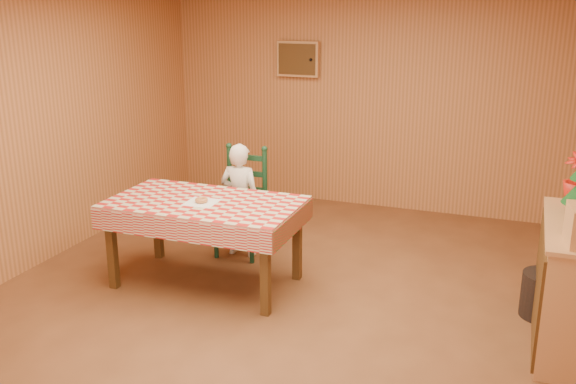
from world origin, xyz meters
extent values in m
plane|color=brown|center=(0.00, 0.00, 0.00)|extent=(6.00, 6.00, 0.00)
cube|color=#B67341|center=(0.00, 3.00, 1.30)|extent=(5.00, 0.10, 2.60)
cube|color=#B67341|center=(-2.50, 0.00, 1.30)|extent=(0.10, 6.00, 2.60)
cube|color=tan|center=(-0.90, 2.94, 1.75)|extent=(0.52, 0.08, 0.42)
cube|color=#4E3214|center=(-0.90, 2.90, 1.75)|extent=(0.46, 0.02, 0.36)
sphere|color=black|center=(-0.72, 2.88, 1.75)|extent=(0.04, 0.04, 0.04)
cube|color=#4E3214|center=(-0.79, 0.26, 0.72)|extent=(1.60, 0.90, 0.06)
cube|color=#4E3214|center=(-1.51, -0.11, 0.34)|extent=(0.07, 0.07, 0.69)
cube|color=#4E3214|center=(-0.07, -0.11, 0.34)|extent=(0.07, 0.07, 0.69)
cube|color=#4E3214|center=(-1.51, 0.63, 0.34)|extent=(0.07, 0.07, 0.69)
cube|color=#4E3214|center=(-0.07, 0.63, 0.34)|extent=(0.07, 0.07, 0.69)
cube|color=#AD1B17|center=(-0.79, 0.26, 0.76)|extent=(1.64, 0.94, 0.02)
cube|color=#AD1B17|center=(-0.79, -0.21, 0.66)|extent=(1.64, 0.02, 0.18)
cube|color=#AD1B17|center=(-0.79, 0.73, 0.66)|extent=(1.64, 0.02, 0.18)
cube|color=#2B5627|center=(-1.61, 0.26, 0.66)|extent=(0.02, 0.94, 0.18)
cube|color=#2B5627|center=(0.03, 0.26, 0.66)|extent=(0.02, 0.94, 0.18)
cube|color=#10311C|center=(-0.79, 0.99, 0.43)|extent=(0.44, 0.40, 0.04)
cylinder|color=#10311C|center=(-0.98, 0.82, 0.21)|extent=(0.04, 0.04, 0.41)
cylinder|color=#10311C|center=(-0.60, 0.82, 0.21)|extent=(0.04, 0.04, 0.41)
cylinder|color=#10311C|center=(-0.98, 1.16, 0.21)|extent=(0.04, 0.04, 0.41)
cylinder|color=#10311C|center=(-0.60, 1.16, 0.21)|extent=(0.04, 0.04, 0.41)
cylinder|color=#10311C|center=(-0.98, 1.16, 0.75)|extent=(0.05, 0.05, 0.60)
sphere|color=#10311C|center=(-0.98, 1.16, 1.05)|extent=(0.06, 0.06, 0.06)
cylinder|color=#10311C|center=(-0.60, 1.16, 0.75)|extent=(0.05, 0.05, 0.60)
sphere|color=#10311C|center=(-0.60, 1.16, 1.05)|extent=(0.06, 0.06, 0.06)
cube|color=#10311C|center=(-0.79, 1.16, 0.63)|extent=(0.38, 0.03, 0.05)
cube|color=#10311C|center=(-0.79, 1.16, 0.79)|extent=(0.38, 0.03, 0.05)
cube|color=#10311C|center=(-0.79, 1.16, 0.95)|extent=(0.38, 0.03, 0.05)
imported|color=white|center=(-0.79, 0.99, 0.56)|extent=(0.41, 0.27, 1.12)
cube|color=white|center=(-0.79, 0.21, 0.77)|extent=(0.27, 0.27, 0.00)
torus|color=#BF7B44|center=(-0.79, 0.21, 0.79)|extent=(0.14, 0.14, 0.04)
cube|color=#4E3214|center=(1.94, 0.25, 0.45)|extent=(0.02, 1.20, 0.80)
cylinder|color=black|center=(2.01, 0.64, 0.18)|extent=(0.39, 0.39, 0.36)
camera|label=1|loc=(1.74, -4.42, 2.44)|focal=40.00mm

